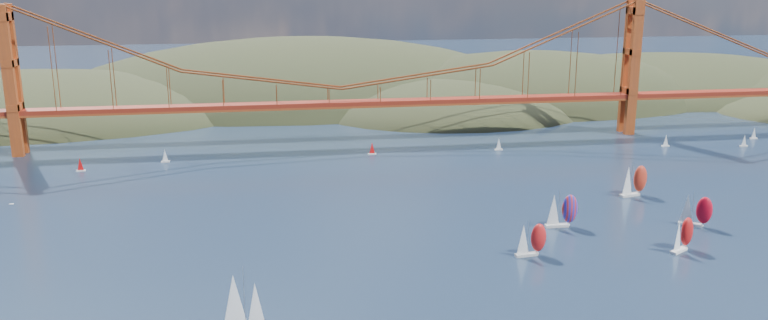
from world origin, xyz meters
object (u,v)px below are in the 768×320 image
(racer_0, at_px, (530,239))
(racer_3, at_px, (634,180))
(racer_1, at_px, (682,234))
(sloop_navy, at_px, (241,303))
(racer_2, at_px, (695,210))
(racer_rwb, at_px, (561,210))

(racer_0, distance_m, racer_3, 63.65)
(racer_1, bearing_deg, racer_3, 45.51)
(sloop_navy, xyz_separation_m, racer_1, (105.49, 25.47, -1.39))
(sloop_navy, xyz_separation_m, racer_0, (67.77, 28.38, -1.52))
(racer_3, bearing_deg, sloop_navy, -162.43)
(racer_1, height_order, racer_3, racer_3)
(racer_1, bearing_deg, racer_0, 143.83)
(sloop_navy, xyz_separation_m, racer_2, (118.83, 42.03, -1.27))
(racer_3, bearing_deg, racer_0, -152.50)
(sloop_navy, relative_size, racer_2, 1.37)
(sloop_navy, xyz_separation_m, racer_rwb, (83.06, 47.03, -1.01))
(racer_rwb, bearing_deg, racer_2, -7.34)
(racer_1, height_order, racer_2, racer_2)
(racer_0, relative_size, racer_1, 0.97)
(racer_2, distance_m, racer_3, 28.50)
(sloop_navy, height_order, racer_1, sloop_navy)
(racer_1, relative_size, racer_3, 0.88)
(racer_0, xyz_separation_m, racer_rwb, (15.29, 18.65, 0.51))
(racer_rwb, bearing_deg, racer_3, 36.22)
(sloop_navy, distance_m, racer_rwb, 95.46)
(racer_0, bearing_deg, racer_2, 8.04)
(racer_0, height_order, racer_1, racer_1)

